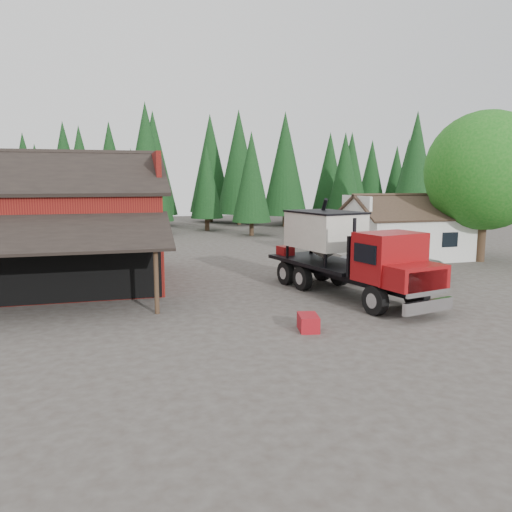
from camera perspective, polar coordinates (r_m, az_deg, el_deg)
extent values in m
plane|color=#3F3631|center=(20.73, 5.00, -6.94)|extent=(120.00, 120.00, 0.00)
cube|color=maroon|center=(29.12, -23.23, 1.91)|extent=(12.00, 10.00, 5.00)
cube|color=black|center=(26.49, -24.40, 8.84)|extent=(12.80, 5.53, 2.35)
cube|color=black|center=(31.44, -23.02, 8.77)|extent=(12.80, 5.53, 2.35)
cube|color=maroon|center=(28.76, -11.59, 9.35)|extent=(0.25, 7.00, 2.00)
cube|color=black|center=(22.54, -25.55, 2.30)|extent=(12.40, 3.53, 1.44)
cylinder|color=#382619|center=(21.25, -11.32, -2.81)|extent=(0.20, 0.20, 2.80)
cube|color=black|center=(24.23, -24.72, -0.60)|extent=(11.70, 0.08, 3.90)
cube|color=silver|center=(37.72, 16.72, 2.10)|extent=(8.00, 6.00, 3.00)
cube|color=#38281E|center=(36.28, 18.13, 5.36)|extent=(8.60, 3.42, 1.80)
cube|color=#38281E|center=(38.81, 15.68, 5.65)|extent=(8.60, 3.42, 1.80)
cube|color=silver|center=(35.56, 11.39, 5.56)|extent=(0.20, 4.20, 1.50)
cube|color=silver|center=(39.82, 21.76, 5.43)|extent=(0.20, 4.20, 1.50)
cube|color=#38281E|center=(34.45, 17.23, 0.65)|extent=(0.90, 0.06, 2.00)
cube|color=black|center=(36.08, 21.29, 1.75)|extent=(1.20, 0.06, 1.00)
cylinder|color=#382619|center=(37.64, 24.33, 1.84)|extent=(0.60, 0.60, 3.20)
sphere|color=#145B14|center=(37.44, 24.77, 8.84)|extent=(8.00, 8.00, 8.00)
sphere|color=#145B14|center=(37.31, 22.44, 7.14)|extent=(4.40, 4.40, 4.40)
sphere|color=#145B14|center=(37.48, 26.65, 7.34)|extent=(4.80, 4.80, 4.80)
cylinder|color=#382619|center=(50.63, -0.51, 3.25)|extent=(0.44, 0.44, 1.60)
cone|color=black|center=(50.41, -0.52, 9.03)|extent=(3.96, 3.96, 9.00)
cylinder|color=#382619|center=(53.51, 17.47, 3.15)|extent=(0.44, 0.44, 1.60)
cone|color=black|center=(53.31, 17.77, 9.68)|extent=(4.84, 4.84, 11.00)
cylinder|color=#382619|center=(52.99, -12.17, 3.30)|extent=(0.44, 0.44, 1.60)
cone|color=black|center=(52.81, -12.40, 10.45)|extent=(5.28, 5.28, 12.00)
cylinder|color=black|center=(21.38, 13.46, -4.96)|extent=(0.66, 1.30, 1.24)
cylinder|color=black|center=(23.00, 17.86, -4.18)|extent=(0.66, 1.30, 1.24)
cylinder|color=black|center=(25.55, 5.33, -2.54)|extent=(0.66, 1.30, 1.24)
cylinder|color=black|center=(26.92, 9.52, -2.05)|extent=(0.66, 1.30, 1.24)
cylinder|color=black|center=(26.85, 3.46, -1.97)|extent=(0.66, 1.30, 1.24)
cylinder|color=black|center=(28.16, 7.55, -1.53)|extent=(0.66, 1.30, 1.24)
cube|color=black|center=(24.73, 9.96, -1.95)|extent=(3.40, 9.72, 0.45)
cube|color=silver|center=(21.00, 19.08, -5.45)|extent=(2.57, 0.78, 0.51)
cube|color=silver|center=(20.88, 18.97, -2.98)|extent=(2.11, 0.59, 1.01)
cube|color=maroon|center=(21.30, 17.65, -2.23)|extent=(2.80, 2.00, 0.96)
cube|color=maroon|center=(22.22, 15.01, -0.06)|extent=(3.07, 2.48, 2.09)
cube|color=black|center=(21.53, 16.69, 0.51)|extent=(2.33, 0.62, 1.01)
cylinder|color=black|center=(22.14, 11.15, 1.66)|extent=(0.19, 0.19, 2.03)
cube|color=black|center=(23.05, 13.08, 0.17)|extent=(2.72, 0.75, 1.80)
cube|color=black|center=(25.91, 7.81, -0.73)|extent=(4.28, 7.02, 0.18)
cube|color=beige|center=(25.69, 7.88, 2.94)|extent=(3.37, 4.21, 1.80)
cone|color=beige|center=(25.82, 7.83, 0.45)|extent=(2.98, 2.98, 0.79)
cube|color=black|center=(25.61, 7.93, 5.00)|extent=(3.50, 4.34, 0.09)
cylinder|color=black|center=(27.37, 7.06, 3.07)|extent=(0.29, 2.50, 3.44)
cube|color=maroon|center=(27.70, 3.38, 0.60)|extent=(0.86, 1.03, 0.51)
cylinder|color=silver|center=(23.86, 15.94, -2.81)|extent=(0.87, 1.24, 0.63)
imported|color=#ABACB3|center=(29.42, 15.48, -0.84)|extent=(6.36, 3.10, 1.74)
cube|color=maroon|center=(18.88, 5.99, -7.58)|extent=(0.90, 1.22, 0.60)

